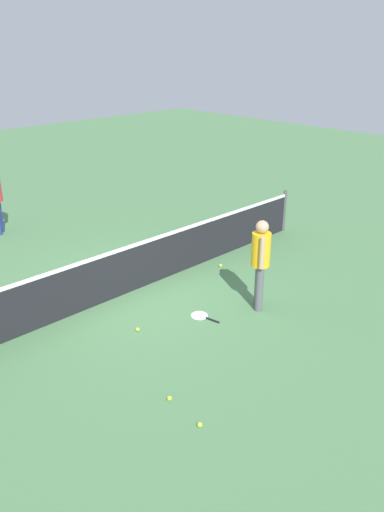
{
  "coord_description": "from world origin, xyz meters",
  "views": [
    {
      "loc": [
        -5.41,
        -7.29,
        4.62
      ],
      "look_at": [
        0.65,
        -1.08,
        0.9
      ],
      "focal_mm": 35.97,
      "sensor_mm": 36.0,
      "label": 1
    }
  ],
  "objects": [
    {
      "name": "tennis_racket_near_player",
      "position": [
        0.3,
        -1.66,
        0.01
      ],
      "size": [
        0.36,
        0.6,
        0.03
      ],
      "color": "white",
      "rests_on": "ground_plane"
    },
    {
      "name": "court_net",
      "position": [
        0.0,
        0.0,
        0.5
      ],
      "size": [
        10.09,
        0.09,
        1.07
      ],
      "color": "#4C4C51",
      "rests_on": "ground_plane"
    },
    {
      "name": "ground_plane",
      "position": [
        0.0,
        0.0,
        0.0
      ],
      "size": [
        40.0,
        40.0,
        0.0
      ],
      "primitive_type": "plane",
      "color": "#4C7A4C"
    },
    {
      "name": "tennis_ball_by_net",
      "position": [
        2.15,
        -0.44,
        0.03
      ],
      "size": [
        0.07,
        0.07,
        0.07
      ],
      "primitive_type": "sphere",
      "color": "#C6E033",
      "rests_on": "ground_plane"
    },
    {
      "name": "player_near_side",
      "position": [
        1.31,
        -2.16,
        1.01
      ],
      "size": [
        0.48,
        0.48,
        1.7
      ],
      "color": "#595960",
      "rests_on": "ground_plane"
    },
    {
      "name": "tennis_ball_midcourt",
      "position": [
        -0.82,
        -1.26,
        0.03
      ],
      "size": [
        0.07,
        0.07,
        0.07
      ],
      "primitive_type": "sphere",
      "color": "#C6E033",
      "rests_on": "ground_plane"
    },
    {
      "name": "tennis_ball_baseline",
      "position": [
        -1.71,
        -3.64,
        0.03
      ],
      "size": [
        0.07,
        0.07,
        0.07
      ],
      "primitive_type": "sphere",
      "color": "#C6E033",
      "rests_on": "ground_plane"
    },
    {
      "name": "tennis_ball_near_player",
      "position": [
        -1.64,
        -2.98,
        0.03
      ],
      "size": [
        0.07,
        0.07,
        0.07
      ],
      "primitive_type": "sphere",
      "color": "#C6E033",
      "rests_on": "ground_plane"
    }
  ]
}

